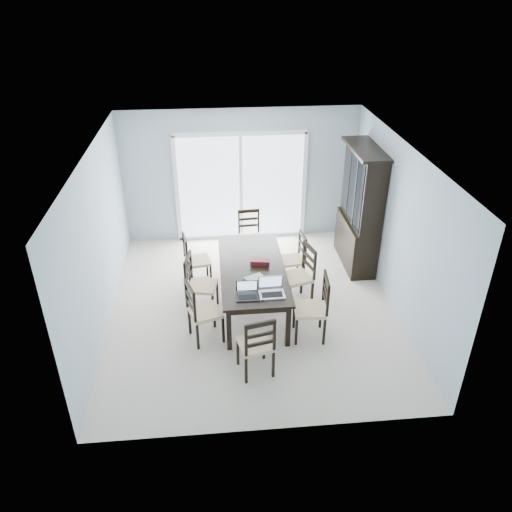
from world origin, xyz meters
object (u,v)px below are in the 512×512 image
at_px(chair_left_mid, 196,278).
at_px(chair_left_near, 198,306).
at_px(dining_table, 252,271).
at_px(chair_right_far, 296,253).
at_px(chair_left_far, 192,255).
at_px(chair_right_near, 317,301).
at_px(laptop_dark, 248,294).
at_px(china_hutch, 360,210).
at_px(game_box, 260,262).
at_px(chair_right_mid, 302,269).
at_px(chair_end_far, 250,230).
at_px(chair_end_near, 258,341).
at_px(hot_tub, 217,195).
at_px(laptop_silver, 272,292).
at_px(cell_phone, 265,299).

bearing_deg(chair_left_mid, chair_left_near, 14.68).
height_order(dining_table, chair_right_far, chair_right_far).
height_order(chair_left_near, chair_right_far, chair_left_near).
relative_size(chair_left_mid, chair_left_far, 1.06).
relative_size(chair_right_near, laptop_dark, 3.68).
relative_size(dining_table, china_hutch, 1.00).
xyz_separation_m(chair_left_mid, game_box, (1.01, 0.09, 0.19)).
bearing_deg(chair_right_mid, china_hutch, -62.14).
relative_size(chair_right_mid, chair_end_far, 1.07).
distance_m(chair_left_mid, chair_right_mid, 1.69).
relative_size(chair_end_near, hot_tub, 0.61).
distance_m(dining_table, chair_right_near, 1.19).
bearing_deg(laptop_silver, cell_phone, -139.59).
height_order(chair_left_mid, chair_right_mid, chair_right_mid).
relative_size(chair_left_near, laptop_silver, 3.09).
bearing_deg(chair_right_far, game_box, 124.93).
xyz_separation_m(chair_right_near, laptop_dark, (-1.00, -0.00, 0.18)).
bearing_deg(chair_end_near, cell_phone, 63.07).
bearing_deg(dining_table, chair_left_near, -138.33).
height_order(chair_right_near, laptop_silver, chair_right_near).
bearing_deg(hot_tub, china_hutch, -43.61).
xyz_separation_m(chair_left_near, cell_phone, (0.93, -0.15, 0.15)).
xyz_separation_m(chair_right_near, laptop_silver, (-0.65, 0.03, 0.18)).
height_order(chair_left_near, chair_right_mid, chair_right_mid).
xyz_separation_m(chair_end_near, laptop_dark, (-0.07, 0.75, 0.21)).
height_order(chair_left_mid, laptop_silver, chair_left_mid).
xyz_separation_m(china_hutch, chair_end_near, (-2.10, -2.82, -0.48)).
height_order(chair_left_far, game_box, chair_left_far).
relative_size(dining_table, cell_phone, 18.60).
bearing_deg(chair_right_far, chair_left_mid, 105.59).
relative_size(chair_right_near, game_box, 3.99).
height_order(dining_table, china_hutch, china_hutch).
bearing_deg(chair_left_far, hot_tub, 159.77).
bearing_deg(chair_left_far, chair_end_far, 118.58).
height_order(chair_left_near, hot_tub, chair_left_near).
xyz_separation_m(china_hutch, laptop_dark, (-2.16, -2.07, -0.27)).
xyz_separation_m(chair_left_far, chair_right_near, (1.82, -1.62, 0.06)).
relative_size(china_hutch, chair_left_near, 1.93).
bearing_deg(chair_right_far, cell_phone, 148.36).
relative_size(chair_right_far, game_box, 3.49).
height_order(chair_right_mid, game_box, chair_right_mid).
relative_size(chair_end_far, laptop_dark, 3.37).
bearing_deg(dining_table, game_box, 35.60).
height_order(dining_table, chair_right_near, chair_right_near).
height_order(china_hutch, laptop_silver, china_hutch).
bearing_deg(hot_tub, laptop_dark, -85.99).
relative_size(chair_right_near, chair_right_mid, 1.02).
height_order(chair_right_mid, cell_phone, chair_right_mid).
height_order(chair_left_mid, chair_end_near, chair_left_mid).
bearing_deg(game_box, chair_right_mid, 0.69).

